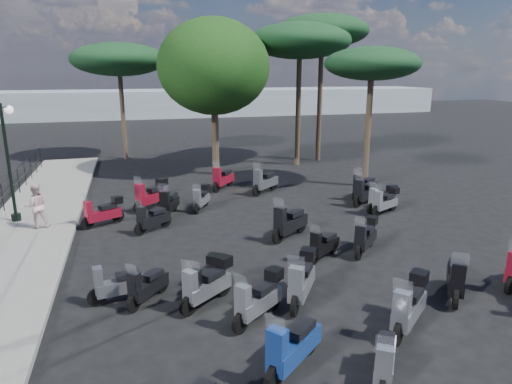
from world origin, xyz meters
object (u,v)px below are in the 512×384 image
object	(u,v)px
pine_1	(322,32)
pine_0	(300,41)
scooter_14	(292,348)
scooter_22	(289,223)
scooter_13	(385,361)
scooter_11	(169,204)
scooter_28	(382,200)
scooter_8	(302,281)
scooter_2	(147,286)
scooter_19	(456,279)
scooter_30	(364,187)
lamp_post_2	(7,155)
scooter_23	(265,182)
scooter_16	(201,199)
scooter_20	(409,306)
scooter_3	(118,285)
pine_3	(372,65)
broadleaf_tree	(214,67)
scooter_15	(323,246)
scooter_29	(366,193)
scooter_31	(207,285)
scooter_7	(258,299)
pine_2	(119,60)
scooter_9	(205,281)
pedestrian_far	(36,206)
scooter_27	(385,202)
scooter_21	(365,237)
scooter_17	(223,179)

from	to	relation	value
pine_1	pine_0	bearing A→B (deg)	-150.58
scooter_14	scooter_22	world-z (taller)	scooter_22
scooter_13	scooter_14	bearing A→B (deg)	9.14
scooter_11	scooter_28	world-z (taller)	scooter_11
scooter_8	scooter_2	bearing A→B (deg)	18.51
scooter_19	scooter_30	xyz separation A→B (m)	(2.15, 8.55, 0.01)
pine_0	lamp_post_2	bearing A→B (deg)	-151.40
scooter_23	scooter_28	world-z (taller)	scooter_23
scooter_16	scooter_22	distance (m)	4.52
scooter_8	scooter_20	bearing A→B (deg)	168.41
scooter_3	scooter_14	world-z (taller)	scooter_14
scooter_13	pine_3	distance (m)	15.27
scooter_20	broadleaf_tree	distance (m)	16.60
scooter_14	scooter_23	xyz separation A→B (m)	(3.06, 12.12, 0.01)
scooter_13	scooter_30	world-z (taller)	scooter_30
scooter_15	scooter_22	xyz separation A→B (m)	(-0.38, 1.89, 0.10)
scooter_29	scooter_31	world-z (taller)	scooter_29
scooter_16	scooter_19	bearing A→B (deg)	146.92
scooter_7	scooter_19	world-z (taller)	scooter_19
scooter_28	scooter_29	world-z (taller)	scooter_29
pine_1	pine_2	distance (m)	11.95
scooter_2	scooter_23	size ratio (longest dim) A/B	0.79
scooter_9	scooter_14	size ratio (longest dim) A/B	0.91
scooter_15	scooter_31	xyz separation A→B (m)	(-3.70, -1.75, 0.09)
scooter_31	pine_3	distance (m)	13.91
broadleaf_tree	pine_3	bearing A→B (deg)	-34.62
pedestrian_far	scooter_15	distance (m)	9.68
scooter_11	pine_1	bearing A→B (deg)	-116.49
scooter_7	scooter_3	bearing A→B (deg)	22.63
scooter_11	scooter_28	bearing A→B (deg)	-169.82
broadleaf_tree	scooter_20	bearing A→B (deg)	-85.71
scooter_19	broadleaf_tree	world-z (taller)	broadleaf_tree
scooter_9	broadleaf_tree	size ratio (longest dim) A/B	0.17
scooter_19	lamp_post_2	bearing A→B (deg)	-0.90
scooter_29	pine_2	world-z (taller)	pine_2
scooter_19	pine_0	bearing A→B (deg)	-60.22
lamp_post_2	scooter_31	xyz separation A→B (m)	(5.62, -7.51, -2.00)
scooter_27	broadleaf_tree	bearing A→B (deg)	4.39
lamp_post_2	scooter_29	world-z (taller)	lamp_post_2
scooter_2	scooter_11	bearing A→B (deg)	-58.80
scooter_15	scooter_31	world-z (taller)	scooter_31
scooter_30	pine_1	size ratio (longest dim) A/B	0.19
scooter_27	scooter_28	bearing A→B (deg)	-21.90
scooter_7	scooter_21	distance (m)	5.02
scooter_17	scooter_3	bearing A→B (deg)	105.58
pedestrian_far	scooter_7	size ratio (longest dim) A/B	1.08
scooter_8	scooter_28	size ratio (longest dim) A/B	1.03
scooter_16	pine_1	bearing A→B (deg)	-107.41
scooter_29	scooter_8	bearing A→B (deg)	110.97
scooter_8	scooter_29	world-z (taller)	scooter_8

